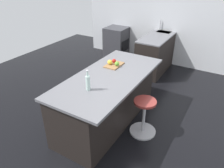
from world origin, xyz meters
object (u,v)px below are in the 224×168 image
Objects in this scene: cutting_board at (114,65)px; apple_yellow at (110,62)px; oven_range at (116,42)px; stool_by_window at (144,118)px; kitchen_island at (107,98)px; water_bottle at (88,82)px; apple_green at (117,64)px; apple_red at (114,61)px.

cutting_board is 4.09× the size of apple_yellow.
cutting_board is (2.38, 1.31, 0.47)m from oven_range.
kitchen_island is at bearing -88.01° from stool_by_window.
water_bottle is at bearing 23.25° from oven_range.
apple_green is 0.91m from water_bottle.
apple_yellow is 0.28× the size of water_bottle.
apple_green reaches higher than apple_red.
apple_red reaches higher than cutting_board.
cutting_board is (-0.37, -0.78, 0.62)m from stool_by_window.
apple_red is at bearing -171.18° from water_bottle.
cutting_board is 0.09m from apple_green.
apple_green is (-0.37, -0.02, 0.51)m from kitchen_island.
apple_red is (-0.44, -0.82, 0.67)m from stool_by_window.
water_bottle reaches higher than kitchen_island.
apple_green is at bearing 93.47° from apple_yellow.
apple_green reaches higher than kitchen_island.
apple_red is (2.31, 1.27, 0.52)m from oven_range.
stool_by_window is at bearing 129.86° from water_bottle.
kitchen_island is at bearing -177.98° from water_bottle.
water_bottle reaches higher than stool_by_window.
water_bottle reaches higher than apple_red.
apple_yellow reaches higher than apple_green.
apple_green is (0.03, 0.07, 0.05)m from cutting_board.
apple_yellow is (-0.36, -0.16, 0.51)m from kitchen_island.
stool_by_window is 7.88× the size of apple_green.
apple_red is (-0.07, -0.04, 0.05)m from cutting_board.
stool_by_window is (2.75, 2.09, -0.15)m from oven_range.
water_bottle is at bearing -50.14° from stool_by_window.
apple_red is at bearing 28.74° from oven_range.
cutting_board is at bearing 120.12° from apple_yellow.
apple_yellow is (0.11, -0.03, 0.01)m from apple_red.
apple_yellow is at bearing -86.53° from apple_green.
apple_yellow reaches higher than oven_range.
stool_by_window is 1.04m from apple_green.
water_bottle is (0.56, -0.67, 0.73)m from stool_by_window.
apple_yellow reaches higher than apple_red.
kitchen_island reaches higher than oven_range.
apple_green reaches higher than cutting_board.
apple_yellow is (-0.34, -0.85, 0.68)m from stool_by_window.
apple_yellow is (0.04, -0.07, 0.05)m from cutting_board.
apple_green is at bearing 49.46° from apple_red.
oven_range is at bearing -156.75° from water_bottle.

